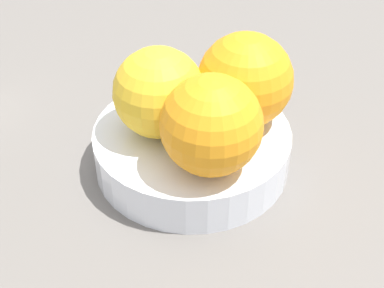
{
  "coord_description": "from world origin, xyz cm",
  "views": [
    {
      "loc": [
        35.89,
        2.04,
        31.24
      ],
      "look_at": [
        0.0,
        0.0,
        2.13
      ],
      "focal_mm": 51.49,
      "sensor_mm": 36.0,
      "label": 1
    }
  ],
  "objects_px": {
    "fruit_bowl": "(192,148)",
    "orange_in_bowl_0": "(159,90)",
    "orange_in_bowl_2": "(211,125)",
    "orange_in_bowl_1": "(245,80)"
  },
  "relations": [
    {
      "from": "fruit_bowl",
      "to": "orange_in_bowl_2",
      "type": "height_order",
      "value": "orange_in_bowl_2"
    },
    {
      "from": "orange_in_bowl_1",
      "to": "orange_in_bowl_2",
      "type": "relative_size",
      "value": 1.03
    },
    {
      "from": "orange_in_bowl_1",
      "to": "orange_in_bowl_2",
      "type": "xyz_separation_m",
      "value": [
        0.06,
        -0.03,
        -0.0
      ]
    },
    {
      "from": "fruit_bowl",
      "to": "orange_in_bowl_0",
      "type": "relative_size",
      "value": 2.24
    },
    {
      "from": "fruit_bowl",
      "to": "orange_in_bowl_2",
      "type": "xyz_separation_m",
      "value": [
        0.04,
        0.02,
        0.06
      ]
    },
    {
      "from": "orange_in_bowl_0",
      "to": "orange_in_bowl_2",
      "type": "xyz_separation_m",
      "value": [
        0.05,
        0.04,
        0.0
      ]
    },
    {
      "from": "fruit_bowl",
      "to": "orange_in_bowl_0",
      "type": "xyz_separation_m",
      "value": [
        -0.0,
        -0.03,
        0.06
      ]
    },
    {
      "from": "orange_in_bowl_1",
      "to": "orange_in_bowl_0",
      "type": "bearing_deg",
      "value": -77.82
    },
    {
      "from": "fruit_bowl",
      "to": "orange_in_bowl_1",
      "type": "distance_m",
      "value": 0.07
    },
    {
      "from": "fruit_bowl",
      "to": "orange_in_bowl_0",
      "type": "distance_m",
      "value": 0.06
    }
  ]
}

